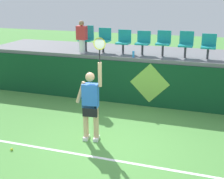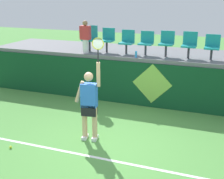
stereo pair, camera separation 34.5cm
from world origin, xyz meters
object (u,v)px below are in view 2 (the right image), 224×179
at_px(tennis_player, 89,103).
at_px(stadium_chair_2, 127,41).
at_px(water_bottle, 136,54).
at_px(stadium_chair_4, 167,42).
at_px(stadium_chair_5, 189,44).
at_px(stadium_chair_0, 90,37).
at_px(stadium_chair_3, 146,42).
at_px(spectator_0, 85,36).
at_px(tennis_ball, 11,147).
at_px(stadium_chair_6, 212,46).
at_px(stadium_chair_1, 107,39).

relative_size(tennis_player, stadium_chair_2, 3.28).
relative_size(water_bottle, stadium_chair_4, 0.25).
height_order(stadium_chair_4, stadium_chair_5, stadium_chair_5).
xyz_separation_m(stadium_chair_0, stadium_chair_2, (1.34, -0.01, -0.05)).
bearing_deg(stadium_chair_3, spectator_0, -168.83).
bearing_deg(tennis_ball, stadium_chair_4, 59.26).
xyz_separation_m(tennis_ball, stadium_chair_2, (1.38, 4.55, 1.93)).
bearing_deg(stadium_chair_6, stadium_chair_5, 179.67).
xyz_separation_m(tennis_ball, stadium_chair_0, (0.04, 4.55, 1.99)).
bearing_deg(stadium_chair_2, water_bottle, -48.51).
xyz_separation_m(stadium_chair_3, stadium_chair_5, (1.37, 0.00, 0.02)).
bearing_deg(stadium_chair_6, tennis_ball, -132.01).
height_order(stadium_chair_3, stadium_chair_6, stadium_chair_3).
relative_size(water_bottle, stadium_chair_1, 0.25).
distance_m(stadium_chair_3, stadium_chair_5, 1.37).
distance_m(stadium_chair_0, stadium_chair_6, 4.06).
xyz_separation_m(stadium_chair_3, stadium_chair_6, (2.06, 0.00, -0.01)).
height_order(stadium_chair_5, stadium_chair_6, stadium_chair_5).
height_order(tennis_ball, stadium_chair_3, stadium_chair_3).
distance_m(stadium_chair_1, stadium_chair_5, 2.74).
bearing_deg(stadium_chair_0, stadium_chair_2, -0.24).
xyz_separation_m(water_bottle, stadium_chair_0, (-1.82, 0.54, 0.38)).
xyz_separation_m(stadium_chair_5, stadium_chair_6, (0.68, -0.00, -0.03)).
bearing_deg(stadium_chair_6, stadium_chair_0, 179.87).
height_order(stadium_chair_1, stadium_chair_3, stadium_chair_1).
relative_size(tennis_player, water_bottle, 12.73).
height_order(stadium_chair_1, stadium_chair_2, stadium_chair_1).
xyz_separation_m(tennis_player, spectator_0, (-1.52, 3.04, 1.12)).
xyz_separation_m(stadium_chair_1, stadium_chair_4, (2.03, -0.00, -0.00)).
bearing_deg(tennis_player, stadium_chair_2, 92.98).
distance_m(tennis_player, tennis_ball, 2.13).
distance_m(stadium_chair_6, spectator_0, 4.08).
relative_size(stadium_chair_3, spectator_0, 0.71).
xyz_separation_m(stadium_chair_0, stadium_chair_5, (3.38, -0.00, -0.03)).
distance_m(tennis_player, stadium_chair_2, 3.58).
distance_m(tennis_ball, stadium_chair_1, 5.00).
relative_size(water_bottle, stadium_chair_5, 0.25).
relative_size(stadium_chair_3, stadium_chair_6, 1.01).
bearing_deg(tennis_ball, tennis_player, 35.56).
height_order(tennis_ball, stadium_chair_0, stadium_chair_0).
bearing_deg(spectator_0, stadium_chair_3, 11.17).
xyz_separation_m(water_bottle, stadium_chair_2, (-0.48, 0.54, 0.33)).
relative_size(stadium_chair_2, stadium_chair_3, 1.02).
bearing_deg(stadium_chair_4, tennis_ball, -120.74).
height_order(water_bottle, stadium_chair_4, stadium_chair_4).
bearing_deg(stadium_chair_4, stadium_chair_3, -179.95).
bearing_deg(tennis_player, stadium_chair_5, 61.63).
distance_m(tennis_ball, stadium_chair_4, 5.64).
bearing_deg(stadium_chair_2, stadium_chair_5, 0.02).
xyz_separation_m(tennis_ball, stadium_chair_3, (2.04, 4.55, 1.94)).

